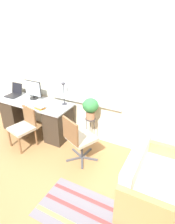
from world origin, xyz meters
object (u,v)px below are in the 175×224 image
keyboard (25,103)px  plant_stand (90,122)px  office_chair_swivel (78,138)px  monitor (33,90)px  desk_lamp (64,90)px  mouse (35,106)px  couch_loveseat (153,186)px  laptop (14,93)px  desk_chair_wooden (24,126)px  potted_plant (90,107)px  book_stack (40,106)px

keyboard → plant_stand: 1.45m
office_chair_swivel → plant_stand: office_chair_swivel is taller
monitor → desk_lamp: 0.77m
mouse → office_chair_swivel: bearing=-10.5°
office_chair_swivel → couch_loveseat: office_chair_swivel is taller
laptop → mouse: laptop is taller
laptop → monitor: 0.54m
monitor → desk_chair_wooden: size_ratio=0.53×
mouse → desk_lamp: bearing=39.6°
laptop → couch_loveseat: 3.46m
laptop → mouse: bearing=-17.2°
couch_loveseat → potted_plant: bearing=58.9°
mouse → couch_loveseat: couch_loveseat is taller
mouse → couch_loveseat: bearing=-11.2°
desk_lamp → office_chair_swivel: size_ratio=0.53×
laptop → keyboard: 0.58m
office_chair_swivel → potted_plant: size_ratio=2.11×
monitor → desk_lamp: bearing=4.7°
office_chair_swivel → couch_loveseat: size_ratio=0.75×
book_stack → couch_loveseat: book_stack is taller
monitor → couch_loveseat: bearing=-16.3°
desk_chair_wooden → couch_loveseat: 2.60m
desk_lamp → office_chair_swivel: 1.08m
book_stack → couch_loveseat: 2.47m
laptop → plant_stand: 1.93m
book_stack → office_chair_swivel: 1.05m
plant_stand → office_chair_swivel: bearing=-84.4°
laptop → desk_chair_wooden: 1.00m
keyboard → book_stack: bearing=-4.1°
laptop → desk_lamp: bearing=6.0°
keyboard → office_chair_swivel: size_ratio=0.43×
keyboard → book_stack: book_stack is taller
laptop → book_stack: size_ratio=1.42×
book_stack → potted_plant: (0.93, 0.38, 0.03)m
monitor → potted_plant: 1.39m
couch_loveseat → plant_stand: (-1.44, 0.87, 0.21)m
desk_lamp → potted_plant: bearing=-2.0°
mouse → desk_chair_wooden: bearing=-102.4°
plant_stand → potted_plant: (-0.00, -0.00, 0.35)m
mouse → plant_stand: 1.18m
mouse → office_chair_swivel: size_ratio=0.07×
laptop → couch_loveseat: bearing=-12.7°
laptop → monitor: bearing=7.9°
book_stack → couch_loveseat: bearing=-11.6°
keyboard → mouse: size_ratio=6.44×
mouse → plant_stand: size_ratio=0.10×
couch_loveseat → desk_lamp: bearing=66.7°
keyboard → book_stack: (0.45, -0.03, 0.05)m
mouse → office_chair_swivel: 1.20m
mouse → desk_lamp: 0.68m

